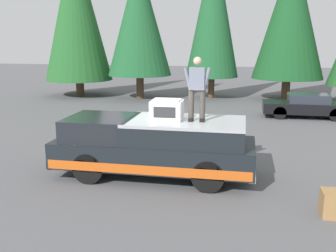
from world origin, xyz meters
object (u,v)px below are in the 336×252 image
object	(u,v)px
parked_car_black	(306,106)
person_on_truck_bed	(197,87)
compressor_unit	(167,110)
wooden_crate	(335,204)
pickup_truck	(154,146)

from	to	relation	value
parked_car_black	person_on_truck_bed	bearing A→B (deg)	156.29
compressor_unit	wooden_crate	xyz separation A→B (m)	(-1.67, -4.06, -1.65)
pickup_truck	compressor_unit	world-z (taller)	compressor_unit
pickup_truck	person_on_truck_bed	bearing A→B (deg)	-92.85
pickup_truck	parked_car_black	xyz separation A→B (m)	(9.63, -5.43, -0.29)
pickup_truck	wooden_crate	size ratio (longest dim) A/B	9.89
person_on_truck_bed	parked_car_black	bearing A→B (deg)	-23.71
pickup_truck	wooden_crate	distance (m)	4.79
pickup_truck	wooden_crate	xyz separation A→B (m)	(-1.72, -4.43, -0.59)
wooden_crate	person_on_truck_bed	bearing A→B (deg)	62.94
compressor_unit	parked_car_black	world-z (taller)	compressor_unit
compressor_unit	parked_car_black	size ratio (longest dim) A/B	0.20
person_on_truck_bed	pickup_truck	bearing A→B (deg)	87.15
compressor_unit	wooden_crate	world-z (taller)	compressor_unit
person_on_truck_bed	parked_car_black	size ratio (longest dim) A/B	0.41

